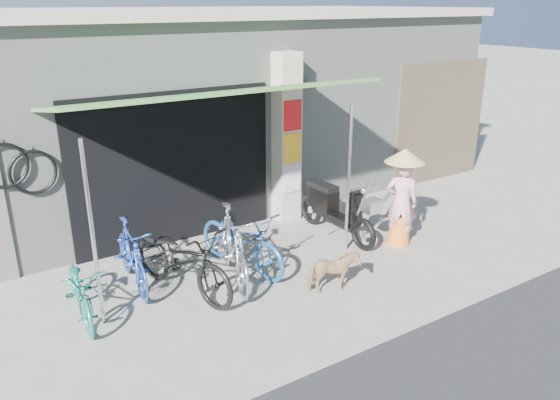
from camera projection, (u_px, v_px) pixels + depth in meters
ground at (330, 283)px, 7.79m from camera, size 80.00×80.00×0.00m
bicycle_shop at (180, 103)px, 11.18m from camera, size 12.30×5.30×3.66m
shop_pillar at (286, 139)px, 9.64m from camera, size 0.42×0.44×3.00m
awning at (215, 97)px, 7.75m from camera, size 4.60×1.88×2.72m
neighbour_right at (440, 122)px, 11.93m from camera, size 2.60×0.06×2.60m
bike_teal at (81, 290)px, 6.83m from camera, size 0.64×1.54×0.79m
bike_blue at (132, 255)px, 7.56m from camera, size 0.58×1.61×0.95m
bike_black at (182, 260)px, 7.36m from camera, size 1.21×2.05×1.02m
bike_silver at (233, 246)px, 7.69m from camera, size 0.98×1.88×1.09m
bike_navy at (242, 240)px, 8.08m from camera, size 1.00×1.87×0.93m
street_dog at (333, 272)px, 7.46m from camera, size 0.78×0.51×0.61m
moped at (334, 208)px, 9.23m from camera, size 0.54×1.91×1.08m
nun at (402, 197)px, 8.81m from camera, size 0.64×0.64×1.62m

